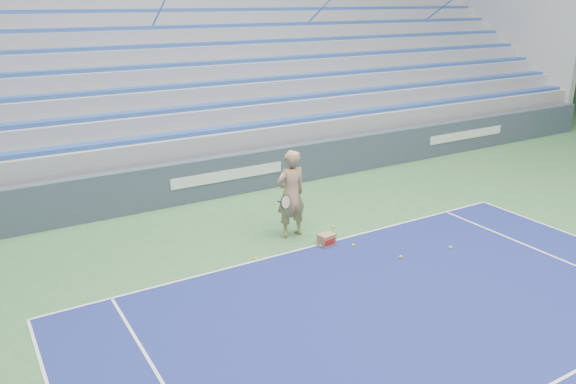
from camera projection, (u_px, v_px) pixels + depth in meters
name	position (u px, v px, depth m)	size (l,w,h in m)	color
sponsor_barrier	(226.00, 175.00, 14.99)	(30.00, 0.32, 1.10)	#394657
bleachers	(152.00, 82.00, 19.03)	(31.00, 9.15, 7.30)	#93969B
tennis_player	(291.00, 194.00, 12.24)	(0.97, 0.87, 1.98)	tan
ball_box	(326.00, 240.00, 12.03)	(0.38, 0.31, 0.26)	#A3724F
tennis_ball_0	(401.00, 257.00, 11.45)	(0.07, 0.07, 0.07)	yellow
tennis_ball_1	(256.00, 258.00, 11.38)	(0.07, 0.07, 0.07)	yellow
tennis_ball_2	(333.00, 227.00, 12.98)	(0.07, 0.07, 0.07)	yellow
tennis_ball_3	(321.00, 246.00, 11.96)	(0.07, 0.07, 0.07)	yellow
tennis_ball_4	(451.00, 247.00, 11.89)	(0.07, 0.07, 0.07)	yellow
tennis_ball_5	(353.00, 245.00, 12.00)	(0.07, 0.07, 0.07)	yellow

